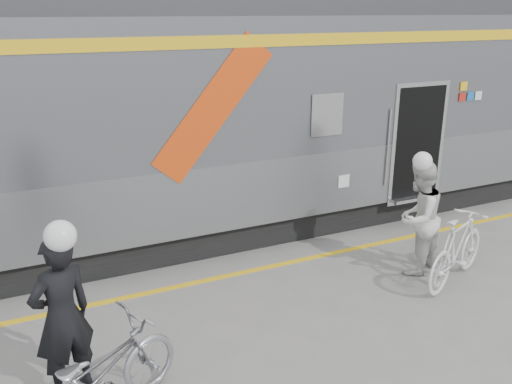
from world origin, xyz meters
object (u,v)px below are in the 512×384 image
man (62,317)px  bicycle_right (457,249)px  bicycle_left (95,376)px  woman (418,218)px

man → bicycle_right: bearing=159.4°
man → bicycle_right: (5.54, 0.11, -0.37)m
bicycle_left → woman: woman is taller
bicycle_left → woman: (5.04, 1.21, 0.39)m
woman → man: bearing=-15.4°
man → woman: man is taller
bicycle_left → woman: 5.19m
bicycle_left → man: bearing=-1.8°
man → bicycle_right: 5.55m
bicycle_left → bicycle_right: size_ratio=1.06×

